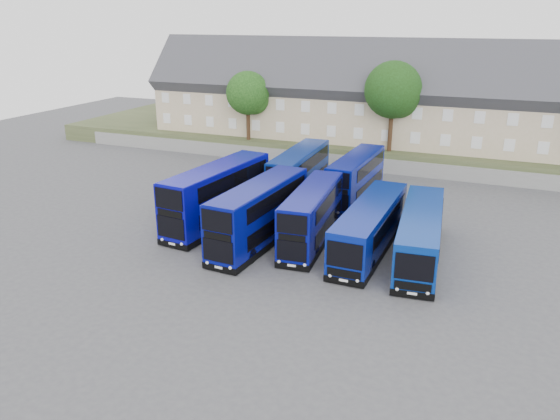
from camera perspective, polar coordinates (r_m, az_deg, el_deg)
The scene contains 13 objects.
ground at distance 36.27m, azimuth -0.25°, elevation -5.30°, with size 120.00×120.00×0.00m, color #46464B.
retaining_wall at distance 57.68m, azimuth 8.98°, elevation 4.76°, with size 70.00×0.40×1.50m, color slate.
earth_bank at distance 67.14m, azimuth 11.05°, elevation 6.95°, with size 80.00×20.00×2.00m, color #404A2A.
terrace_row at distance 62.29m, azimuth 10.62°, elevation 11.25°, with size 54.00×10.40×11.20m.
dd_front_left at distance 42.14m, azimuth -6.55°, elevation 1.43°, with size 3.80×11.62×4.54m.
dd_front_mid at distance 38.22m, azimuth -2.20°, elevation -0.54°, with size 3.24×11.03×4.32m.
dd_front_right at distance 38.46m, azimuth 3.34°, elevation -0.72°, with size 3.08×10.11×3.96m.
dd_rear_left at distance 48.32m, azimuth 2.01°, elevation 3.71°, with size 2.73×10.62×4.19m.
dd_rear_right at distance 47.74m, azimuth 7.92°, elevation 3.21°, with size 2.73×10.15×4.00m.
coach_east_a at distance 37.80m, azimuth 9.39°, elevation -1.87°, with size 2.76×12.05×3.28m.
coach_east_b at distance 37.15m, azimuth 14.43°, elevation -2.65°, with size 3.62×12.13×3.27m.
tree_west at distance 62.03m, azimuth -3.23°, elevation 11.94°, with size 4.80×4.80×7.65m.
tree_mid at distance 57.40m, azimuth 11.89°, elevation 11.97°, with size 5.76×5.76×9.18m.
Camera 1 is at (12.66, -30.37, 15.26)m, focal length 35.00 mm.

